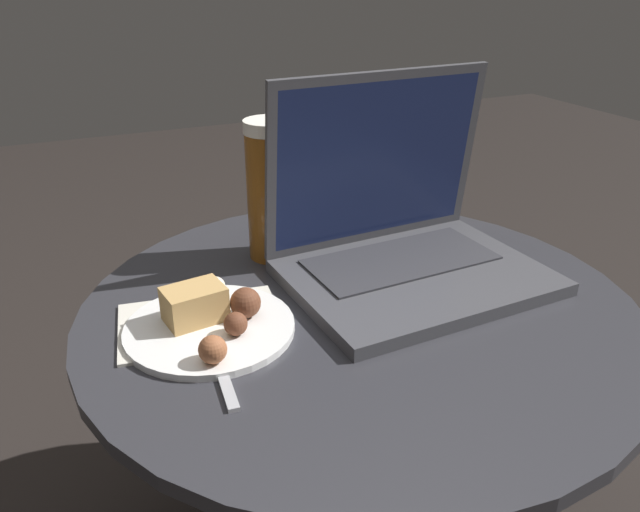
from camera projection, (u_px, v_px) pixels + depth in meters
table at (357, 382)px, 0.86m from camera, size 0.71×0.71×0.49m
napkin at (201, 322)px, 0.76m from camera, size 0.21×0.16×0.00m
laptop at (402, 236)px, 0.86m from camera, size 0.35×0.27×0.27m
beer_glass at (272, 190)px, 0.89m from camera, size 0.07×0.07×0.20m
snack_plate at (210, 320)px, 0.74m from camera, size 0.20×0.20×0.05m
fork at (215, 352)px, 0.70m from camera, size 0.03×0.18×0.01m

